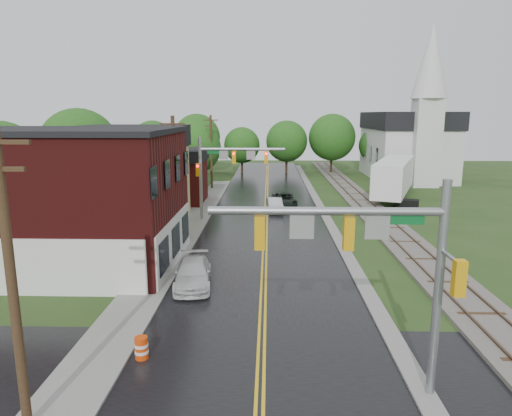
{
  "coord_description": "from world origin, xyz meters",
  "views": [
    {
      "loc": [
        0.26,
        -11.65,
        9.1
      ],
      "look_at": [
        -0.52,
        15.5,
        3.5
      ],
      "focal_mm": 32.0,
      "sensor_mm": 36.0,
      "label": 1
    }
  ],
  "objects_px": {
    "brick_building": "(57,198)",
    "traffic_signal_near": "(372,250)",
    "utility_pole_a": "(11,277)",
    "traffic_signal_far": "(225,164)",
    "church": "(409,138)",
    "suv_dark": "(284,200)",
    "tree_left_a": "(1,168)",
    "sedan_silver": "(275,205)",
    "semi_trailer": "(394,176)",
    "tree_left_b": "(81,150)",
    "tree_left_c": "(145,155)",
    "tree_left_e": "(197,149)",
    "utility_pole_b": "(174,174)",
    "construction_barrel": "(141,348)",
    "utility_pole_c": "(211,151)",
    "pickup_white": "(193,274)"
  },
  "relations": [
    {
      "from": "church",
      "to": "sedan_silver",
      "type": "height_order",
      "value": "church"
    },
    {
      "from": "utility_pole_a",
      "to": "traffic_signal_far",
      "type": "bearing_deg",
      "value": 82.97
    },
    {
      "from": "brick_building",
      "to": "tree_left_e",
      "type": "relative_size",
      "value": 1.75
    },
    {
      "from": "traffic_signal_near",
      "to": "sedan_silver",
      "type": "xyz_separation_m",
      "value": [
        -2.64,
        28.81,
        -4.33
      ]
    },
    {
      "from": "utility_pole_b",
      "to": "pickup_white",
      "type": "height_order",
      "value": "utility_pole_b"
    },
    {
      "from": "tree_left_c",
      "to": "semi_trailer",
      "type": "bearing_deg",
      "value": -3.36
    },
    {
      "from": "traffic_signal_near",
      "to": "traffic_signal_far",
      "type": "relative_size",
      "value": 1.0
    },
    {
      "from": "brick_building",
      "to": "utility_pole_c",
      "type": "relative_size",
      "value": 1.59
    },
    {
      "from": "brick_building",
      "to": "pickup_white",
      "type": "relative_size",
      "value": 3.05
    },
    {
      "from": "suv_dark",
      "to": "traffic_signal_near",
      "type": "bearing_deg",
      "value": -91.5
    },
    {
      "from": "tree_left_e",
      "to": "utility_pole_a",
      "type": "bearing_deg",
      "value": -87.45
    },
    {
      "from": "tree_left_b",
      "to": "suv_dark",
      "type": "distance_m",
      "value": 20.34
    },
    {
      "from": "traffic_signal_near",
      "to": "tree_left_e",
      "type": "distance_m",
      "value": 45.59
    },
    {
      "from": "tree_left_c",
      "to": "traffic_signal_far",
      "type": "bearing_deg",
      "value": -51.18
    },
    {
      "from": "tree_left_c",
      "to": "utility_pole_c",
      "type": "bearing_deg",
      "value": 30.2
    },
    {
      "from": "sedan_silver",
      "to": "semi_trailer",
      "type": "xyz_separation_m",
      "value": [
        13.14,
        7.46,
        1.85
      ]
    },
    {
      "from": "utility_pole_c",
      "to": "pickup_white",
      "type": "bearing_deg",
      "value": -84.74
    },
    {
      "from": "tree_left_b",
      "to": "traffic_signal_near",
      "type": "bearing_deg",
      "value": -54.51
    },
    {
      "from": "utility_pole_b",
      "to": "tree_left_e",
      "type": "bearing_deg",
      "value": 94.9
    },
    {
      "from": "tree_left_a",
      "to": "suv_dark",
      "type": "distance_m",
      "value": 24.84
    },
    {
      "from": "tree_left_c",
      "to": "semi_trailer",
      "type": "height_order",
      "value": "tree_left_c"
    },
    {
      "from": "utility_pole_b",
      "to": "tree_left_b",
      "type": "distance_m",
      "value": 14.87
    },
    {
      "from": "utility_pole_c",
      "to": "traffic_signal_near",
      "type": "bearing_deg",
      "value": -76.26
    },
    {
      "from": "brick_building",
      "to": "semi_trailer",
      "type": "height_order",
      "value": "brick_building"
    },
    {
      "from": "traffic_signal_near",
      "to": "tree_left_c",
      "type": "xyz_separation_m",
      "value": [
        -17.32,
        37.9,
        -0.46
      ]
    },
    {
      "from": "utility_pole_a",
      "to": "tree_left_c",
      "type": "height_order",
      "value": "utility_pole_a"
    },
    {
      "from": "semi_trailer",
      "to": "suv_dark",
      "type": "bearing_deg",
      "value": -157.43
    },
    {
      "from": "tree_left_b",
      "to": "tree_left_e",
      "type": "bearing_deg",
      "value": 57.26
    },
    {
      "from": "traffic_signal_near",
      "to": "construction_barrel",
      "type": "relative_size",
      "value": 8.33
    },
    {
      "from": "sedan_silver",
      "to": "utility_pole_c",
      "type": "bearing_deg",
      "value": 115.21
    },
    {
      "from": "brick_building",
      "to": "church",
      "type": "relative_size",
      "value": 0.71
    },
    {
      "from": "tree_left_c",
      "to": "suv_dark",
      "type": "relative_size",
      "value": 1.59
    },
    {
      "from": "brick_building",
      "to": "sedan_silver",
      "type": "bearing_deg",
      "value": 49.9
    },
    {
      "from": "construction_barrel",
      "to": "utility_pole_a",
      "type": "bearing_deg",
      "value": -119.66
    },
    {
      "from": "traffic_signal_far",
      "to": "tree_left_e",
      "type": "height_order",
      "value": "tree_left_e"
    },
    {
      "from": "utility_pole_a",
      "to": "suv_dark",
      "type": "relative_size",
      "value": 1.87
    },
    {
      "from": "tree_left_b",
      "to": "construction_barrel",
      "type": "bearing_deg",
      "value": -64.47
    },
    {
      "from": "church",
      "to": "utility_pole_b",
      "type": "relative_size",
      "value": 2.22
    },
    {
      "from": "traffic_signal_far",
      "to": "utility_pole_a",
      "type": "relative_size",
      "value": 0.82
    },
    {
      "from": "church",
      "to": "tree_left_e",
      "type": "distance_m",
      "value": 29.91
    },
    {
      "from": "utility_pole_c",
      "to": "tree_left_a",
      "type": "xyz_separation_m",
      "value": [
        -13.05,
        -22.1,
        0.39
      ]
    },
    {
      "from": "sedan_silver",
      "to": "pickup_white",
      "type": "distance_m",
      "value": 19.8
    },
    {
      "from": "church",
      "to": "tree_left_a",
      "type": "bearing_deg",
      "value": -141.37
    },
    {
      "from": "brick_building",
      "to": "traffic_signal_near",
      "type": "xyz_separation_m",
      "value": [
        15.96,
        -13.0,
        0.82
      ]
    },
    {
      "from": "church",
      "to": "utility_pole_a",
      "type": "relative_size",
      "value": 2.22
    },
    {
      "from": "utility_pole_a",
      "to": "sedan_silver",
      "type": "xyz_separation_m",
      "value": [
        7.63,
        30.81,
        -4.08
      ]
    },
    {
      "from": "semi_trailer",
      "to": "sedan_silver",
      "type": "bearing_deg",
      "value": -150.43
    },
    {
      "from": "semi_trailer",
      "to": "tree_left_c",
      "type": "bearing_deg",
      "value": 176.64
    },
    {
      "from": "tree_left_a",
      "to": "construction_barrel",
      "type": "xyz_separation_m",
      "value": [
        15.32,
        -17.9,
        -4.67
      ]
    },
    {
      "from": "suv_dark",
      "to": "tree_left_a",
      "type": "bearing_deg",
      "value": -156.97
    }
  ]
}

